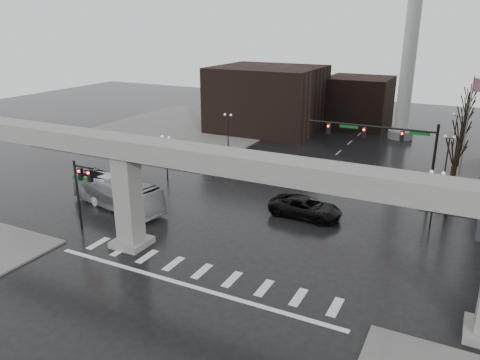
# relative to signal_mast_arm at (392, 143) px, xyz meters

# --- Properties ---
(ground) EXTENTS (160.00, 160.00, 0.00)m
(ground) POSITION_rel_signal_mast_arm_xyz_m (-8.99, -18.80, -5.83)
(ground) COLOR black
(ground) RESTS_ON ground
(sidewalk_nw) EXTENTS (28.00, 36.00, 0.15)m
(sidewalk_nw) POSITION_rel_signal_mast_arm_xyz_m (-34.99, 17.20, -5.75)
(sidewalk_nw) COLOR slate
(sidewalk_nw) RESTS_ON ground
(elevated_guideway) EXTENTS (48.00, 2.60, 8.70)m
(elevated_guideway) POSITION_rel_signal_mast_arm_xyz_m (-7.73, -18.80, 1.05)
(elevated_guideway) COLOR gray
(elevated_guideway) RESTS_ON ground
(building_far_left) EXTENTS (16.00, 14.00, 10.00)m
(building_far_left) POSITION_rel_signal_mast_arm_xyz_m (-22.99, 23.20, -0.83)
(building_far_left) COLOR black
(building_far_left) RESTS_ON ground
(building_far_mid) EXTENTS (10.00, 10.00, 8.00)m
(building_far_mid) POSITION_rel_signal_mast_arm_xyz_m (-10.99, 33.20, -1.83)
(building_far_mid) COLOR black
(building_far_mid) RESTS_ON ground
(smokestack) EXTENTS (3.60, 3.60, 30.00)m
(smokestack) POSITION_rel_signal_mast_arm_xyz_m (-2.99, 27.20, 7.52)
(smokestack) COLOR silver
(smokestack) RESTS_ON ground
(signal_mast_arm) EXTENTS (12.12, 0.43, 8.00)m
(signal_mast_arm) POSITION_rel_signal_mast_arm_xyz_m (0.00, 0.00, 0.00)
(signal_mast_arm) COLOR black
(signal_mast_arm) RESTS_ON ground
(signal_left_pole) EXTENTS (2.30, 0.30, 6.00)m
(signal_left_pole) POSITION_rel_signal_mast_arm_xyz_m (-21.24, -18.30, -1.76)
(signal_left_pole) COLOR black
(signal_left_pole) RESTS_ON ground
(flagpole_assembly) EXTENTS (2.06, 0.12, 12.00)m
(flagpole_assembly) POSITION_rel_signal_mast_arm_xyz_m (6.30, 3.20, 1.70)
(flagpole_assembly) COLOR silver
(flagpole_assembly) RESTS_ON ground
(lamp_right_0) EXTENTS (1.22, 0.32, 5.11)m
(lamp_right_0) POSITION_rel_signal_mast_arm_xyz_m (4.51, -4.80, -2.36)
(lamp_right_0) COLOR black
(lamp_right_0) RESTS_ON ground
(lamp_right_1) EXTENTS (1.22, 0.32, 5.11)m
(lamp_right_1) POSITION_rel_signal_mast_arm_xyz_m (4.51, 9.20, -2.36)
(lamp_right_1) COLOR black
(lamp_right_1) RESTS_ON ground
(lamp_right_2) EXTENTS (1.22, 0.32, 5.11)m
(lamp_right_2) POSITION_rel_signal_mast_arm_xyz_m (4.51, 23.20, -2.36)
(lamp_right_2) COLOR black
(lamp_right_2) RESTS_ON ground
(lamp_left_0) EXTENTS (1.22, 0.32, 5.11)m
(lamp_left_0) POSITION_rel_signal_mast_arm_xyz_m (-22.49, -4.80, -2.36)
(lamp_left_0) COLOR black
(lamp_left_0) RESTS_ON ground
(lamp_left_1) EXTENTS (1.22, 0.32, 5.11)m
(lamp_left_1) POSITION_rel_signal_mast_arm_xyz_m (-22.49, 9.20, -2.36)
(lamp_left_1) COLOR black
(lamp_left_1) RESTS_ON ground
(lamp_left_2) EXTENTS (1.22, 0.32, 5.11)m
(lamp_left_2) POSITION_rel_signal_mast_arm_xyz_m (-22.49, 23.20, -2.36)
(lamp_left_2) COLOR black
(lamp_left_2) RESTS_ON ground
(tree_right_0) EXTENTS (1.09, 1.58, 7.50)m
(tree_right_0) POSITION_rel_signal_mast_arm_xyz_m (5.54, -0.78, -3.04)
(tree_right_0) COLOR black
(tree_right_0) RESTS_ON ground
(tree_right_1) EXTENTS (1.09, 1.61, 7.67)m
(tree_right_1) POSITION_rel_signal_mast_arm_xyz_m (5.54, 7.22, -2.98)
(tree_right_1) COLOR black
(tree_right_1) RESTS_ON ground
(tree_right_2) EXTENTS (1.10, 1.63, 7.85)m
(tree_right_2) POSITION_rel_signal_mast_arm_xyz_m (5.54, 15.22, -2.91)
(tree_right_2) COLOR black
(tree_right_2) RESTS_ON ground
(tree_right_3) EXTENTS (1.11, 1.66, 8.02)m
(tree_right_3) POSITION_rel_signal_mast_arm_xyz_m (5.54, 23.22, -2.85)
(tree_right_3) COLOR black
(tree_right_3) RESTS_ON ground
(tree_right_4) EXTENTS (1.12, 1.69, 8.19)m
(tree_right_4) POSITION_rel_signal_mast_arm_xyz_m (5.54, 31.22, -2.79)
(tree_right_4) COLOR black
(tree_right_4) RESTS_ON ground
(pickup_truck) EXTENTS (6.64, 3.32, 1.81)m
(pickup_truck) POSITION_rel_signal_mast_arm_xyz_m (-5.76, -7.31, -4.93)
(pickup_truck) COLOR black
(pickup_truck) RESTS_ON ground
(city_bus) EXTENTS (10.84, 4.36, 2.94)m
(city_bus) POSITION_rel_signal_mast_arm_xyz_m (-22.19, -13.20, -4.36)
(city_bus) COLOR #A6A6AB
(city_bus) RESTS_ON ground
(far_car) EXTENTS (2.37, 4.27, 1.38)m
(far_car) POSITION_rel_signal_mast_arm_xyz_m (-11.86, 6.03, -5.14)
(far_car) COLOR black
(far_car) RESTS_ON ground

